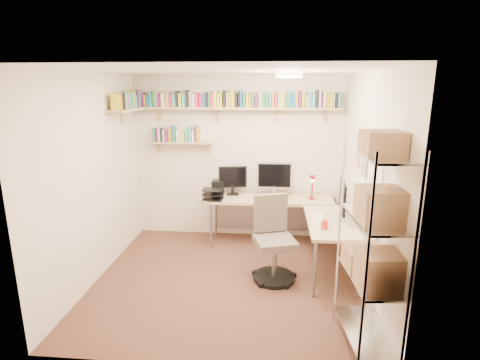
# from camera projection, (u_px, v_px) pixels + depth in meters

# --- Properties ---
(ground) EXTENTS (3.20, 3.20, 0.00)m
(ground) POSITION_uv_depth(u_px,v_px,m) (227.00, 279.00, 4.66)
(ground) COLOR #452D1D
(ground) RESTS_ON ground
(room_shell) EXTENTS (3.24, 3.04, 2.52)m
(room_shell) POSITION_uv_depth(u_px,v_px,m) (226.00, 157.00, 4.28)
(room_shell) COLOR #F1E0C4
(room_shell) RESTS_ON ground
(wall_shelves) EXTENTS (3.12, 1.09, 0.80)m
(wall_shelves) POSITION_uv_depth(u_px,v_px,m) (209.00, 108.00, 5.45)
(wall_shelves) COLOR tan
(wall_shelves) RESTS_ON ground
(corner_desk) EXTENTS (2.03, 1.82, 1.24)m
(corner_desk) POSITION_uv_depth(u_px,v_px,m) (276.00, 203.00, 5.35)
(corner_desk) COLOR tan
(corner_desk) RESTS_ON ground
(office_chair) EXTENTS (0.57, 0.58, 1.04)m
(office_chair) POSITION_uv_depth(u_px,v_px,m) (273.00, 245.00, 4.61)
(office_chair) COLOR black
(office_chair) RESTS_ON ground
(wire_rack) EXTENTS (0.47, 0.85, 1.99)m
(wire_rack) POSITION_uv_depth(u_px,v_px,m) (376.00, 232.00, 3.17)
(wire_rack) COLOR silver
(wire_rack) RESTS_ON ground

